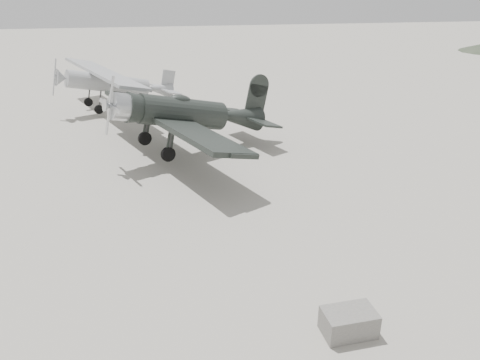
# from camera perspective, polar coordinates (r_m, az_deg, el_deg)

# --- Properties ---
(ground) EXTENTS (160.00, 160.00, 0.00)m
(ground) POSITION_cam_1_polar(r_m,az_deg,el_deg) (17.87, -3.25, -6.53)
(ground) COLOR #9B9889
(ground) RESTS_ON ground
(lowwing_monoplane) EXTENTS (9.93, 12.89, 4.26)m
(lowwing_monoplane) POSITION_cam_1_polar(r_m,az_deg,el_deg) (25.17, -6.18, 8.02)
(lowwing_monoplane) COLOR black
(lowwing_monoplane) RESTS_ON ground
(highwing_monoplane) EXTENTS (9.08, 12.02, 3.49)m
(highwing_monoplane) POSITION_cam_1_polar(r_m,az_deg,el_deg) (35.08, -15.23, 11.69)
(highwing_monoplane) COLOR gray
(highwing_monoplane) RESTS_ON ground
(equipment_block) EXTENTS (1.48, 0.98, 0.71)m
(equipment_block) POSITION_cam_1_polar(r_m,az_deg,el_deg) (13.56, 13.12, -16.54)
(equipment_block) COLOR #64615D
(equipment_block) RESTS_ON ground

